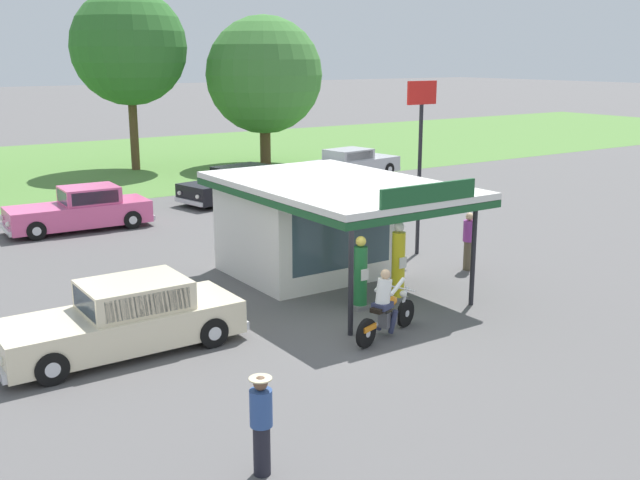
# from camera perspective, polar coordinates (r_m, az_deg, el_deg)

# --- Properties ---
(ground_plane) EXTENTS (300.00, 300.00, 0.00)m
(ground_plane) POSITION_cam_1_polar(r_m,az_deg,el_deg) (17.33, 2.80, -6.71)
(ground_plane) COLOR #5B5959
(grass_verge_strip) EXTENTS (120.00, 24.00, 0.01)m
(grass_verge_strip) POSITION_cam_1_polar(r_m,az_deg,el_deg) (44.48, -21.07, 5.09)
(grass_verge_strip) COLOR #56843D
(grass_verge_strip) RESTS_ON ground
(service_station_kiosk) EXTENTS (4.66, 7.27, 3.31)m
(service_station_kiosk) POSITION_cam_1_polar(r_m,az_deg,el_deg) (20.93, -0.59, 1.65)
(service_station_kiosk) COLOR silver
(service_station_kiosk) RESTS_ON ground
(gas_pump_nearside) EXTENTS (0.44, 0.44, 1.84)m
(gas_pump_nearside) POSITION_cam_1_polar(r_m,az_deg,el_deg) (18.38, 3.11, -2.75)
(gas_pump_nearside) COLOR slate
(gas_pump_nearside) RESTS_ON ground
(gas_pump_offside) EXTENTS (0.44, 0.44, 2.05)m
(gas_pump_offside) POSITION_cam_1_polar(r_m,az_deg,el_deg) (19.07, 5.99, -1.86)
(gas_pump_offside) COLOR slate
(gas_pump_offside) RESTS_ON ground
(motorcycle_with_rider) EXTENTS (2.17, 0.93, 1.58)m
(motorcycle_with_rider) POSITION_cam_1_polar(r_m,az_deg,el_deg) (16.61, 5.04, -5.28)
(motorcycle_with_rider) COLOR black
(motorcycle_with_rider) RESTS_ON ground
(featured_classic_sedan) EXTENTS (5.20, 1.98, 1.49)m
(featured_classic_sedan) POSITION_cam_1_polar(r_m,az_deg,el_deg) (16.35, -14.73, -5.92)
(featured_classic_sedan) COLOR beige
(featured_classic_sedan) RESTS_ON ground
(parked_car_back_row_right) EXTENTS (5.16, 2.04, 1.54)m
(parked_car_back_row_right) POSITION_cam_1_polar(r_m,az_deg,el_deg) (28.14, -17.79, 2.15)
(parked_car_back_row_right) COLOR #E55993
(parked_car_back_row_right) RESTS_ON ground
(parked_car_back_row_centre) EXTENTS (5.56, 2.63, 1.47)m
(parked_car_back_row_centre) POSITION_cam_1_polar(r_m,az_deg,el_deg) (38.59, 2.48, 5.81)
(parked_car_back_row_centre) COLOR #B7B7BC
(parked_car_back_row_centre) RESTS_ON ground
(parked_car_second_row_spare) EXTENTS (5.69, 2.95, 1.47)m
(parked_car_second_row_spare) POSITION_cam_1_polar(r_m,az_deg,el_deg) (32.48, -6.14, 4.22)
(parked_car_second_row_spare) COLOR black
(parked_car_second_row_spare) RESTS_ON ground
(bystander_standing_back_lot) EXTENTS (0.34, 0.34, 1.71)m
(bystander_standing_back_lot) POSITION_cam_1_polar(r_m,az_deg,el_deg) (22.07, 11.28, 0.01)
(bystander_standing_back_lot) COLOR brown
(bystander_standing_back_lot) RESTS_ON ground
(bystander_chatting_near_pumps) EXTENTS (0.35, 0.35, 1.58)m
(bystander_chatting_near_pumps) POSITION_cam_1_polar(r_m,az_deg,el_deg) (11.34, -4.50, -13.74)
(bystander_chatting_near_pumps) COLOR black
(bystander_chatting_near_pumps) RESTS_ON ground
(tree_oak_far_left) EXTENTS (6.13, 6.13, 9.61)m
(tree_oak_far_left) POSITION_cam_1_polar(r_m,az_deg,el_deg) (42.18, -14.55, 13.89)
(tree_oak_far_left) COLOR brown
(tree_oak_far_left) RESTS_ON ground
(tree_oak_distant_spare) EXTENTS (6.51, 6.51, 8.32)m
(tree_oak_distant_spare) POSITION_cam_1_polar(r_m,az_deg,el_deg) (42.78, -4.29, 12.45)
(tree_oak_distant_spare) COLOR brown
(tree_oak_distant_spare) RESTS_ON ground
(roadside_pole_sign) EXTENTS (1.10, 0.12, 5.36)m
(roadside_pole_sign) POSITION_cam_1_polar(r_m,az_deg,el_deg) (23.18, 7.68, 7.63)
(roadside_pole_sign) COLOR black
(roadside_pole_sign) RESTS_ON ground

